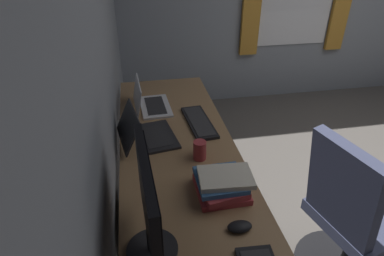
{
  "coord_description": "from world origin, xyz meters",
  "views": [
    {
      "loc": [
        -1.39,
        2.14,
        1.78
      ],
      "look_at": [
        -0.03,
        1.89,
        0.95
      ],
      "focal_mm": 30.44,
      "sensor_mm": 36.0,
      "label": 1
    }
  ],
  "objects_px": {
    "laptop_left": "(148,102)",
    "office_chair": "(349,223)",
    "laptop_leftmost": "(145,132)",
    "mouse_main": "(240,227)",
    "keyboard_spare": "(199,122)",
    "coffee_mug": "(200,150)",
    "book_stack_near": "(222,184)",
    "drawer_pedestal": "(186,251)",
    "monitor_primary": "(149,204)"
  },
  "relations": [
    {
      "from": "drawer_pedestal",
      "to": "office_chair",
      "type": "distance_m",
      "value": 0.88
    },
    {
      "from": "mouse_main",
      "to": "book_stack_near",
      "type": "height_order",
      "value": "book_stack_near"
    },
    {
      "from": "monitor_primary",
      "to": "keyboard_spare",
      "type": "height_order",
      "value": "monitor_primary"
    },
    {
      "from": "drawer_pedestal",
      "to": "monitor_primary",
      "type": "distance_m",
      "value": 0.71
    },
    {
      "from": "drawer_pedestal",
      "to": "office_chair",
      "type": "bearing_deg",
      "value": -94.64
    },
    {
      "from": "laptop_left",
      "to": "office_chair",
      "type": "relative_size",
      "value": 0.36
    },
    {
      "from": "laptop_leftmost",
      "to": "coffee_mug",
      "type": "relative_size",
      "value": 3.39
    },
    {
      "from": "monitor_primary",
      "to": "mouse_main",
      "type": "distance_m",
      "value": 0.43
    },
    {
      "from": "mouse_main",
      "to": "office_chair",
      "type": "height_order",
      "value": "office_chair"
    },
    {
      "from": "monitor_primary",
      "to": "book_stack_near",
      "type": "relative_size",
      "value": 1.87
    },
    {
      "from": "book_stack_near",
      "to": "coffee_mug",
      "type": "relative_size",
      "value": 2.37
    },
    {
      "from": "monitor_primary",
      "to": "keyboard_spare",
      "type": "relative_size",
      "value": 1.14
    },
    {
      "from": "drawer_pedestal",
      "to": "coffee_mug",
      "type": "bearing_deg",
      "value": -23.85
    },
    {
      "from": "mouse_main",
      "to": "laptop_leftmost",
      "type": "bearing_deg",
      "value": 24.29
    },
    {
      "from": "drawer_pedestal",
      "to": "laptop_leftmost",
      "type": "bearing_deg",
      "value": 16.38
    },
    {
      "from": "office_chair",
      "to": "book_stack_near",
      "type": "bearing_deg",
      "value": 84.57
    },
    {
      "from": "mouse_main",
      "to": "book_stack_near",
      "type": "distance_m",
      "value": 0.23
    },
    {
      "from": "mouse_main",
      "to": "drawer_pedestal",
      "type": "bearing_deg",
      "value": 38.74
    },
    {
      "from": "office_chair",
      "to": "keyboard_spare",
      "type": "bearing_deg",
      "value": 43.0
    },
    {
      "from": "laptop_leftmost",
      "to": "office_chair",
      "type": "relative_size",
      "value": 0.39
    },
    {
      "from": "laptop_left",
      "to": "book_stack_near",
      "type": "relative_size",
      "value": 1.34
    },
    {
      "from": "keyboard_spare",
      "to": "office_chair",
      "type": "distance_m",
      "value": 1.03
    },
    {
      "from": "laptop_leftmost",
      "to": "book_stack_near",
      "type": "relative_size",
      "value": 1.43
    },
    {
      "from": "monitor_primary",
      "to": "laptop_left",
      "type": "bearing_deg",
      "value": -3.05
    },
    {
      "from": "drawer_pedestal",
      "to": "book_stack_near",
      "type": "height_order",
      "value": "book_stack_near"
    },
    {
      "from": "laptop_leftmost",
      "to": "laptop_left",
      "type": "distance_m",
      "value": 0.4
    },
    {
      "from": "monitor_primary",
      "to": "mouse_main",
      "type": "relative_size",
      "value": 4.72
    },
    {
      "from": "monitor_primary",
      "to": "laptop_left",
      "type": "distance_m",
      "value": 1.21
    },
    {
      "from": "mouse_main",
      "to": "office_chair",
      "type": "xyz_separation_m",
      "value": [
        0.16,
        -0.68,
        -0.29
      ]
    },
    {
      "from": "laptop_leftmost",
      "to": "book_stack_near",
      "type": "height_order",
      "value": "laptop_leftmost"
    },
    {
      "from": "coffee_mug",
      "to": "mouse_main",
      "type": "bearing_deg",
      "value": -173.09
    },
    {
      "from": "laptop_leftmost",
      "to": "book_stack_near",
      "type": "distance_m",
      "value": 0.62
    },
    {
      "from": "monitor_primary",
      "to": "laptop_left",
      "type": "xyz_separation_m",
      "value": [
        1.2,
        -0.06,
        -0.2
      ]
    },
    {
      "from": "coffee_mug",
      "to": "book_stack_near",
      "type": "bearing_deg",
      "value": -170.82
    },
    {
      "from": "laptop_left",
      "to": "keyboard_spare",
      "type": "relative_size",
      "value": 0.82
    },
    {
      "from": "office_chair",
      "to": "laptop_left",
      "type": "bearing_deg",
      "value": 44.54
    },
    {
      "from": "keyboard_spare",
      "to": "laptop_leftmost",
      "type": "bearing_deg",
      "value": 110.08
    },
    {
      "from": "laptop_left",
      "to": "coffee_mug",
      "type": "distance_m",
      "value": 0.68
    },
    {
      "from": "laptop_leftmost",
      "to": "book_stack_near",
      "type": "xyz_separation_m",
      "value": [
        -0.53,
        -0.33,
        0.0
      ]
    },
    {
      "from": "book_stack_near",
      "to": "office_chair",
      "type": "height_order",
      "value": "office_chair"
    },
    {
      "from": "book_stack_near",
      "to": "laptop_leftmost",
      "type": "bearing_deg",
      "value": 31.7
    },
    {
      "from": "laptop_leftmost",
      "to": "laptop_left",
      "type": "relative_size",
      "value": 1.06
    },
    {
      "from": "monitor_primary",
      "to": "laptop_leftmost",
      "type": "relative_size",
      "value": 1.31
    },
    {
      "from": "drawer_pedestal",
      "to": "laptop_left",
      "type": "bearing_deg",
      "value": 6.62
    },
    {
      "from": "book_stack_near",
      "to": "laptop_left",
      "type": "bearing_deg",
      "value": 16.76
    },
    {
      "from": "laptop_leftmost",
      "to": "office_chair",
      "type": "height_order",
      "value": "office_chair"
    },
    {
      "from": "coffee_mug",
      "to": "office_chair",
      "type": "xyz_separation_m",
      "value": [
        -0.35,
        -0.75,
        -0.33
      ]
    },
    {
      "from": "monitor_primary",
      "to": "mouse_main",
      "type": "bearing_deg",
      "value": -83.83
    },
    {
      "from": "monitor_primary",
      "to": "mouse_main",
      "type": "xyz_separation_m",
      "value": [
        0.04,
        -0.36,
        -0.23
      ]
    },
    {
      "from": "drawer_pedestal",
      "to": "mouse_main",
      "type": "relative_size",
      "value": 6.68
    }
  ]
}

